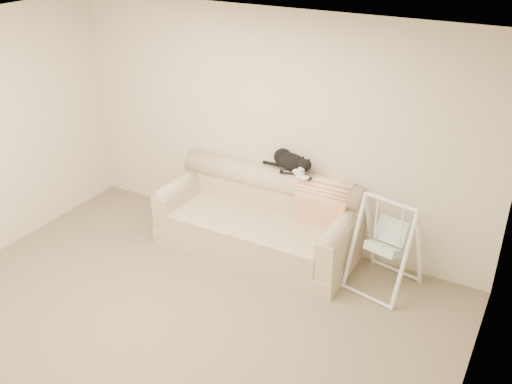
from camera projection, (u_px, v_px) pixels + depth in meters
ground_plane at (171, 328)px, 5.28m from camera, size 5.00×5.00×0.00m
room_shell at (159, 179)px, 4.59m from camera, size 5.04×4.04×2.60m
sofa at (259, 220)px, 6.37m from camera, size 2.20×0.93×0.90m
remote_a at (288, 172)px, 6.18m from camera, size 0.19×0.10×0.03m
remote_b at (306, 177)px, 6.09m from camera, size 0.17×0.12×0.02m
tuxedo_cat at (292, 162)px, 6.16m from camera, size 0.64×0.39×0.25m
throw_blanket at (326, 196)px, 6.07m from camera, size 0.57×0.38×0.58m
baby_swing at (387, 244)px, 5.66m from camera, size 0.72×0.75×0.99m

